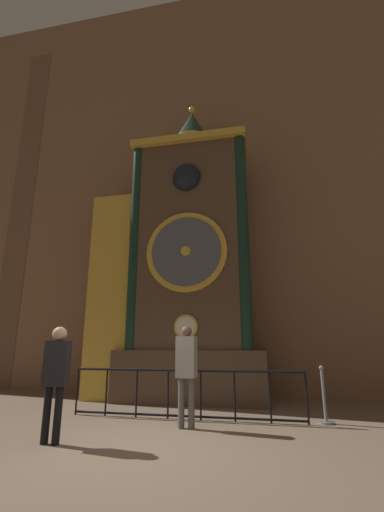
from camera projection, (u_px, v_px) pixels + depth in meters
ground_plane at (133, 452)px, 4.53m from camera, size 28.00×28.00×0.00m
cathedral_back_wall at (199, 167)px, 11.45m from camera, size 24.00×0.32×14.29m
clock_tower at (178, 265)px, 9.46m from camera, size 4.66×1.84×8.55m
railing_fence at (184, 391)px, 6.60m from camera, size 4.56×0.05×0.91m
visitor_near at (56, 371)px, 5.11m from camera, size 0.38×0.29×1.65m
visitor_far at (186, 366)px, 6.02m from camera, size 0.36×0.25×1.70m
stanchion_post at (325, 404)px, 6.22m from camera, size 0.28×0.28×1.00m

